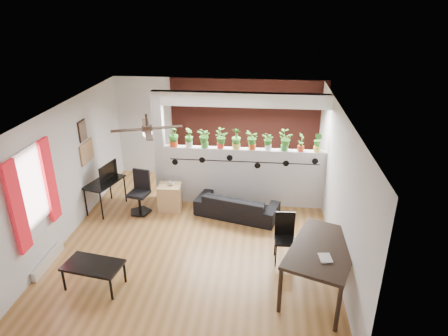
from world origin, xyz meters
TOP-DOWN VIEW (x-y plane):
  - room_shell at (0.00, 0.00)m, footprint 6.30×7.10m
  - partition_wall at (0.80, 1.50)m, footprint 3.60×0.18m
  - ceiling_header at (0.80, 1.50)m, footprint 3.60×0.18m
  - pier_column at (-1.11, 1.50)m, footprint 0.22×0.20m
  - brick_panel at (0.80, 2.97)m, footprint 3.90×0.05m
  - vine_decal at (0.80, 1.40)m, footprint 3.31×0.01m
  - window_assembly at (-2.56, -1.20)m, footprint 0.09×1.30m
  - baseboard_heater at (-2.54, -1.20)m, footprint 0.08×1.00m
  - corkboard at (-2.58, 0.95)m, footprint 0.03×0.60m
  - framed_art at (-2.58, 0.90)m, footprint 0.03×0.34m
  - ceiling_fan at (-0.80, -0.30)m, footprint 1.19×1.19m
  - potted_plant_0 at (-0.78, 1.50)m, footprint 0.29×0.32m
  - potted_plant_1 at (-0.43, 1.50)m, footprint 0.21×0.25m
  - potted_plant_2 at (-0.08, 1.50)m, footprint 0.30×0.28m
  - potted_plant_3 at (0.27, 1.50)m, footprint 0.28×0.27m
  - potted_plant_4 at (0.62, 1.50)m, footprint 0.29×0.26m
  - potted_plant_5 at (0.98, 1.50)m, footprint 0.26×0.28m
  - potted_plant_6 at (1.33, 1.50)m, footprint 0.26×0.25m
  - potted_plant_7 at (1.68, 1.50)m, footprint 0.29×0.26m
  - potted_plant_8 at (2.03, 1.50)m, footprint 0.23×0.25m
  - potted_plant_9 at (2.38, 1.50)m, footprint 0.28×0.28m
  - sofa at (0.70, 0.90)m, footprint 1.81×1.08m
  - cube_shelf at (-0.81, 1.02)m, footprint 0.52×0.47m
  - cup at (-0.76, 1.02)m, footprint 0.14×0.14m
  - computer_desk at (-2.25, 0.90)m, footprint 0.73×1.05m
  - monitor at (-2.25, 1.05)m, footprint 0.37×0.14m
  - office_chair at (-1.43, 0.83)m, footprint 0.50×0.50m
  - dining_table at (2.22, -1.39)m, footprint 1.43×1.79m
  - book at (2.12, -1.69)m, footprint 0.21×0.26m
  - folding_chair at (1.67, -0.56)m, footprint 0.39×0.39m
  - coffee_table at (-1.47, -1.66)m, footprint 1.01×0.67m

SIDE VIEW (x-z plane):
  - baseboard_heater at x=-2.54m, z-range 0.00..0.18m
  - sofa at x=0.70m, z-range 0.00..0.50m
  - cube_shelf at x=-0.81m, z-range 0.00..0.61m
  - coffee_table at x=-1.47m, z-range 0.17..0.61m
  - office_chair at x=-1.43m, z-range -0.06..0.91m
  - folding_chair at x=1.67m, z-range 0.08..1.02m
  - computer_desk at x=-2.25m, z-range 0.28..0.96m
  - cup at x=-0.76m, z-range 0.61..0.70m
  - partition_wall at x=0.80m, z-range 0.00..1.35m
  - dining_table at x=2.22m, z-range 0.33..1.18m
  - monitor at x=-2.25m, z-range 0.69..0.89m
  - book at x=2.12m, z-range 0.85..0.87m
  - vine_decal at x=0.80m, z-range 0.93..1.23m
  - room_shell at x=0.00m, z-range -0.15..2.75m
  - pier_column at x=-1.11m, z-range 0.00..2.60m
  - brick_panel at x=0.80m, z-range 0.00..2.60m
  - corkboard at x=-2.58m, z-range 1.12..1.58m
  - window_assembly at x=-2.56m, z-range 0.73..2.28m
  - potted_plant_6 at x=1.33m, z-range 1.36..1.76m
  - potted_plant_8 at x=2.03m, z-range 1.36..1.77m
  - potted_plant_1 at x=-0.43m, z-range 1.36..1.79m
  - potted_plant_9 at x=2.38m, z-range 1.36..1.80m
  - potted_plant_3 at x=0.27m, z-range 1.36..1.80m
  - potted_plant_5 at x=0.98m, z-range 1.36..1.80m
  - potted_plant_7 at x=1.68m, z-range 1.36..1.81m
  - potted_plant_2 at x=-0.08m, z-range 1.36..1.81m
  - potted_plant_4 at x=0.62m, z-range 1.36..1.83m
  - potted_plant_0 at x=-0.78m, z-range 1.36..1.85m
  - framed_art at x=-2.58m, z-range 1.63..2.07m
  - ceiling_fan at x=-0.80m, z-range 2.10..2.53m
  - ceiling_header at x=0.80m, z-range 2.30..2.60m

